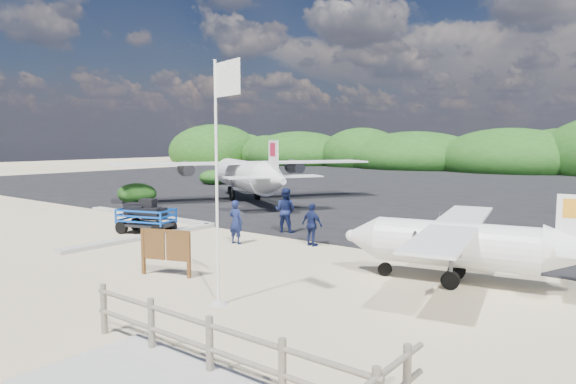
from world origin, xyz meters
name	(u,v)px	position (x,y,z in m)	size (l,w,h in m)	color
ground	(194,263)	(0.00, 0.00, 0.00)	(160.00, 160.00, 0.00)	beige
asphalt_apron	(489,189)	(0.00, 30.00, 0.00)	(90.00, 50.00, 0.04)	#B2B2B2
lagoon	(82,227)	(-9.00, 1.50, 0.00)	(9.00, 7.00, 0.40)	#B2B2B2
vegetation_band	(556,173)	(0.00, 55.00, 0.00)	(124.00, 8.00, 4.40)	#B2B2B2
fence	(210,376)	(6.00, -5.00, 0.00)	(6.40, 2.00, 1.10)	#B2B2B2
baggage_cart	(147,233)	(-5.44, 2.29, 0.00)	(2.40, 1.37, 1.20)	blue
flagpole	(218,304)	(3.49, -2.35, 0.00)	(1.12, 0.47, 5.59)	white
signboard	(166,276)	(0.53, -1.50, 0.00)	(1.64, 0.15, 1.35)	brown
crew_a	(236,222)	(-1.04, 2.98, 0.81)	(0.59, 0.39, 1.63)	#121A45
crew_b	(285,210)	(-1.02, 5.87, 0.93)	(0.90, 0.70, 1.85)	#121A45
crew_c	(312,225)	(1.40, 4.37, 0.78)	(0.91, 0.38, 1.55)	#121A45
aircraft_small	(409,179)	(-9.64, 36.61, 0.00)	(6.66, 6.66, 2.40)	#B2B2B2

